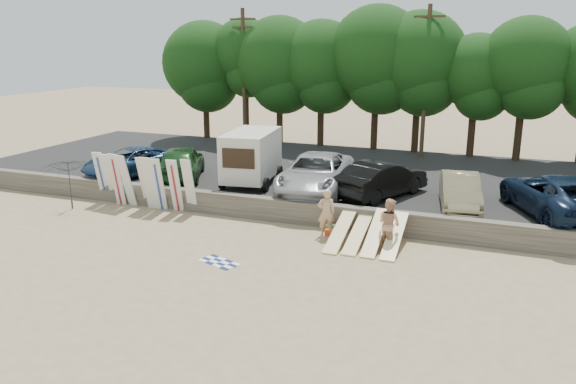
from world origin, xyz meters
name	(u,v)px	position (x,y,z in m)	size (l,w,h in m)	color
ground	(304,250)	(0.00, 0.00, 0.00)	(120.00, 120.00, 0.00)	tan
seawall	(328,215)	(0.00, 3.00, 0.50)	(44.00, 0.50, 1.00)	#6B6356
parking_lot	(368,179)	(0.00, 10.50, 0.35)	(44.00, 14.50, 0.70)	#282828
treeline	(378,62)	(-1.23, 17.54, 6.34)	(33.03, 6.28, 9.21)	#382616
utility_poles	(426,79)	(2.00, 16.00, 5.43)	(25.80, 0.26, 9.00)	#473321
box_trailer	(251,155)	(-4.95, 6.10, 2.18)	(2.81, 4.38, 2.63)	beige
car_0	(131,162)	(-11.69, 5.47, 1.43)	(2.42, 5.24, 1.46)	navy
car_1	(181,162)	(-8.82, 5.80, 1.57)	(2.06, 5.11, 1.74)	#153B17
car_2	(316,173)	(-1.51, 5.88, 1.58)	(2.91, 6.30, 1.75)	#A8A8AD
car_3	(381,179)	(1.61, 6.01, 1.53)	(1.76, 5.06, 1.67)	black
car_4	(460,191)	(5.11, 5.53, 1.43)	(1.54, 4.42, 1.46)	#8E805A
car_5	(555,195)	(8.84, 5.90, 1.54)	(2.80, 6.07, 1.69)	black
surfboard_upright_0	(102,177)	(-11.34, 2.65, 1.27)	(0.50, 0.06, 2.60)	silver
surfboard_upright_1	(111,178)	(-10.77, 2.61, 1.25)	(0.50, 0.06, 2.60)	silver
surfboard_upright_2	(117,180)	(-10.29, 2.42, 1.28)	(0.50, 0.06, 2.60)	silver
surfboard_upright_3	(127,181)	(-9.75, 2.44, 1.27)	(0.50, 0.06, 2.60)	silver
surfboard_upright_4	(145,182)	(-8.79, 2.56, 1.25)	(0.50, 0.06, 2.60)	silver
surfboard_upright_5	(149,183)	(-8.50, 2.40, 1.28)	(0.50, 0.06, 2.60)	silver
surfboard_upright_6	(158,185)	(-7.95, 2.37, 1.27)	(0.50, 0.06, 2.60)	silver
surfboard_upright_7	(175,186)	(-7.11, 2.45, 1.27)	(0.50, 0.06, 2.60)	silver
surfboard_upright_8	(189,186)	(-6.45, 2.60, 1.28)	(0.50, 0.06, 2.60)	silver
surfboard_low_0	(340,231)	(1.01, 1.34, 0.45)	(0.56, 3.00, 0.07)	#FAE19E
surfboard_low_1	(358,233)	(1.69, 1.45, 0.42)	(0.56, 3.00, 0.07)	#FAE19E
surfboard_low_2	(376,232)	(2.40, 1.42, 0.56)	(0.56, 3.00, 0.07)	#FAE19E
surfboard_low_3	(395,235)	(3.13, 1.40, 0.53)	(0.56, 3.00, 0.07)	#FAE19E
beachgoer_a	(326,213)	(0.25, 1.92, 0.97)	(0.71, 0.46, 1.94)	tan
beachgoer_b	(389,224)	(2.90, 1.39, 0.98)	(0.95, 0.74, 1.95)	tan
cooler	(331,228)	(0.31, 2.40, 0.16)	(0.38, 0.30, 0.32)	#299957
gear_bag	(329,232)	(0.34, 2.03, 0.11)	(0.30, 0.25, 0.22)	#DE481A
beach_towel	(219,262)	(-2.45, -2.19, 0.01)	(1.50, 1.50, 0.00)	white
beach_umbrella	(71,184)	(-11.98, 1.25, 1.19)	(2.59, 2.64, 2.37)	#21222A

